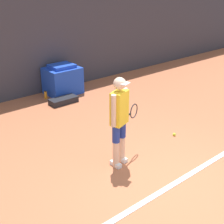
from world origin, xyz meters
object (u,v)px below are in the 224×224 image
Objects in this scene: covered_chair at (63,80)px; equipment_bag at (63,100)px; tennis_ball at (174,134)px; water_bottle at (46,95)px; tennis_player at (120,118)px.

equipment_bag is at bearing -121.55° from covered_chair.
covered_chair is at bearing 96.19° from tennis_ball.
tennis_ball is at bearing -75.20° from equipment_bag.
equipment_bag is at bearing -71.26° from water_bottle.
tennis_ball is at bearing -17.75° from tennis_player.
covered_chair is 1.25× the size of equipment_bag.
covered_chair reaches higher than water_bottle.
water_bottle is at bearing 105.44° from tennis_ball.
water_bottle is (-1.06, 3.84, 0.08)m from tennis_ball.
tennis_player reaches higher than water_bottle.
water_bottle reaches higher than equipment_bag.
tennis_player is 4.18m from covered_chair.
covered_chair is at bearing 7.23° from water_bottle.
covered_chair is 0.88m from equipment_bag.
covered_chair is 0.71m from water_bottle.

